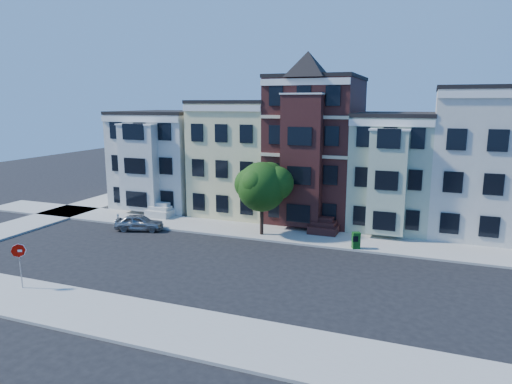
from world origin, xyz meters
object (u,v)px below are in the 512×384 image
at_px(parked_car, 139,223).
at_px(fire_hydrant, 118,219).
at_px(newspaper_box, 356,240).
at_px(stop_sign, 20,263).
at_px(street_tree, 262,190).

distance_m(parked_car, fire_hydrant, 3.13).
relative_size(newspaper_box, stop_sign, 0.40).
distance_m(newspaper_box, stop_sign, 20.90).
height_order(street_tree, parked_car, street_tree).
bearing_deg(street_tree, parked_car, -168.33).
height_order(street_tree, newspaper_box, street_tree).
xyz_separation_m(newspaper_box, fire_hydrant, (-19.96, 0.00, -0.28)).
distance_m(fire_hydrant, stop_sign, 14.06).
bearing_deg(stop_sign, newspaper_box, 18.12).
height_order(parked_car, fire_hydrant, parked_car).
bearing_deg(stop_sign, parked_car, 72.93).
xyz_separation_m(parked_car, newspaper_box, (17.04, 1.10, 0.07)).
relative_size(fire_hydrant, stop_sign, 0.21).
bearing_deg(fire_hydrant, stop_sign, -73.52).
bearing_deg(street_tree, stop_sign, -121.16).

